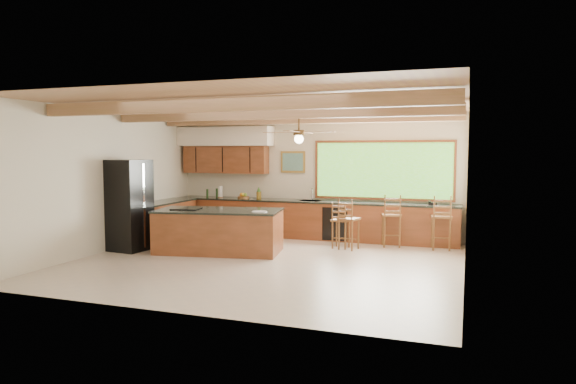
% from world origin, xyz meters
% --- Properties ---
extents(ground, '(7.20, 7.20, 0.00)m').
position_xyz_m(ground, '(0.00, 0.00, 0.00)').
color(ground, beige).
rests_on(ground, ground).
extents(room_shell, '(7.27, 6.54, 3.02)m').
position_xyz_m(room_shell, '(-0.17, 0.65, 2.21)').
color(room_shell, beige).
rests_on(room_shell, ground).
extents(counter_run, '(7.12, 3.10, 1.22)m').
position_xyz_m(counter_run, '(-0.82, 2.52, 0.46)').
color(counter_run, brown).
rests_on(counter_run, ground).
extents(island, '(2.75, 1.64, 0.92)m').
position_xyz_m(island, '(-1.30, 0.60, 0.45)').
color(island, brown).
rests_on(island, ground).
extents(refrigerator, '(0.83, 0.81, 1.94)m').
position_xyz_m(refrigerator, '(-3.22, 0.17, 0.97)').
color(refrigerator, black).
rests_on(refrigerator, ground).
extents(bar_stool_a, '(0.48, 0.48, 1.10)m').
position_xyz_m(bar_stool_a, '(1.21, 1.74, 0.65)').
color(bar_stool_a, brown).
rests_on(bar_stool_a, ground).
extents(bar_stool_b, '(0.39, 0.39, 1.03)m').
position_xyz_m(bar_stool_b, '(1.02, 1.83, 0.61)').
color(bar_stool_b, brown).
rests_on(bar_stool_b, ground).
extents(bar_stool_c, '(0.49, 0.49, 1.19)m').
position_xyz_m(bar_stool_c, '(3.09, 2.39, 0.70)').
color(bar_stool_c, brown).
rests_on(bar_stool_c, ground).
extents(bar_stool_d, '(0.52, 0.52, 1.18)m').
position_xyz_m(bar_stool_d, '(2.03, 2.39, 0.70)').
color(bar_stool_d, brown).
rests_on(bar_stool_d, ground).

